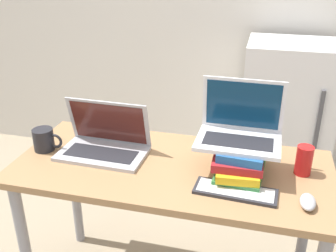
# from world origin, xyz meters

# --- Properties ---
(desk) EXTENTS (1.33, 0.60, 0.72)m
(desk) POSITION_xyz_m (0.00, 0.30, 0.63)
(desk) COLOR #9E754C
(desk) RESTS_ON ground_plane
(laptop_left) EXTENTS (0.39, 0.24, 0.23)m
(laptop_left) POSITION_xyz_m (-0.31, 0.34, 0.77)
(laptop_left) COLOR #B2B2B7
(laptop_left) RESTS_ON desk
(book_stack) EXTENTS (0.21, 0.29, 0.13)m
(book_stack) POSITION_xyz_m (0.28, 0.30, 0.78)
(book_stack) COLOR #33753D
(book_stack) RESTS_ON desk
(laptop_on_books) EXTENTS (0.33, 0.23, 0.24)m
(laptop_on_books) POSITION_xyz_m (0.27, 0.35, 0.90)
(laptop_on_books) COLOR silver
(laptop_on_books) RESTS_ON book_stack
(wireless_keyboard) EXTENTS (0.31, 0.13, 0.01)m
(wireless_keyboard) POSITION_xyz_m (0.28, 0.16, 0.73)
(wireless_keyboard) COLOR #28282D
(wireless_keyboard) RESTS_ON desk
(mouse) EXTENTS (0.06, 0.10, 0.04)m
(mouse) POSITION_xyz_m (0.54, 0.14, 0.74)
(mouse) COLOR #B2B2B7
(mouse) RESTS_ON desk
(mug) EXTENTS (0.14, 0.09, 0.10)m
(mug) POSITION_xyz_m (-0.59, 0.29, 0.77)
(mug) COLOR #232328
(mug) RESTS_ON desk
(soda_can) EXTENTS (0.07, 0.07, 0.12)m
(soda_can) POSITION_xyz_m (0.53, 0.37, 0.78)
(soda_can) COLOR red
(soda_can) RESTS_ON desk
(mini_fridge) EXTENTS (0.56, 0.47, 1.04)m
(mini_fridge) POSITION_xyz_m (0.50, 1.36, 0.52)
(mini_fridge) COLOR white
(mini_fridge) RESTS_ON ground_plane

